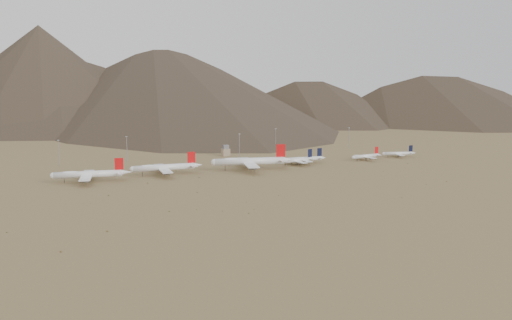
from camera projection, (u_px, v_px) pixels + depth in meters
name	position (u px, v px, depth m)	size (l,w,h in m)	color
ground	(239.00, 176.00, 434.64)	(3000.00, 3000.00, 0.00)	olive
mountain_ridge	(108.00, 54.00, 1230.32)	(4400.00, 1000.00, 300.00)	#453629
widebody_west	(89.00, 174.00, 407.46)	(63.78, 49.71, 19.05)	white
widebody_centre	(164.00, 167.00, 439.65)	(64.90, 49.78, 19.26)	white
widebody_east	(250.00, 161.00, 464.77)	(77.56, 60.81, 23.32)	white
narrowbody_a	(297.00, 160.00, 492.12)	(44.74, 32.58, 14.85)	white
narrowbody_b	(305.00, 159.00, 500.23)	(45.71, 32.88, 15.08)	white
narrowbody_c	(366.00, 156.00, 523.12)	(40.13, 29.15, 13.29)	white
narrowbody_d	(399.00, 153.00, 543.88)	(38.18, 28.13, 12.84)	white
control_tower	(226.00, 151.00, 554.56)	(8.00, 8.00, 12.00)	#9D866A
mast_far_west	(59.00, 152.00, 484.97)	(2.00, 0.60, 25.70)	gray
mast_west	(127.00, 147.00, 517.48)	(2.00, 0.60, 25.70)	gray
mast_centre	(239.00, 144.00, 544.80)	(2.00, 0.60, 25.70)	gray
mast_east	(276.00, 138.00, 606.81)	(2.00, 0.60, 25.70)	gray
mast_far_east	(349.00, 137.00, 618.14)	(2.00, 0.60, 25.70)	gray
desert_scrub	(226.00, 197.00, 353.60)	(409.74, 170.10, 0.80)	brown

